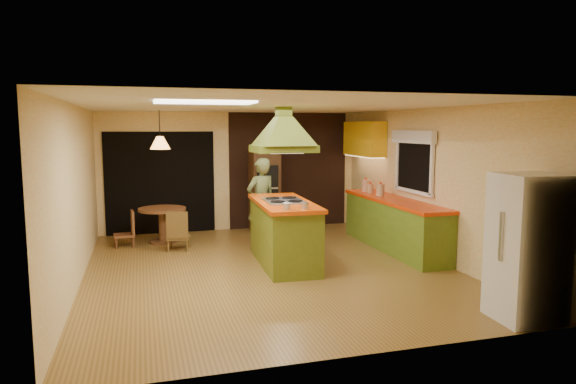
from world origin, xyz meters
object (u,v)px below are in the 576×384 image
object	(u,v)px
dining_table	(162,219)
canister_large	(366,186)
man	(261,202)
wall_oven	(264,189)
kitchen_island	(284,232)
refrigerator	(528,248)

from	to	relation	value
dining_table	canister_large	bearing A→B (deg)	-8.35
man	wall_oven	world-z (taller)	wall_oven
kitchen_island	wall_oven	size ratio (longest dim) A/B	1.18
kitchen_island	dining_table	xyz separation A→B (m)	(-1.80, 2.09, -0.05)
man	canister_large	size ratio (longest dim) A/B	6.89
wall_oven	man	bearing A→B (deg)	-106.79
kitchen_island	dining_table	bearing A→B (deg)	133.55
dining_table	refrigerator	bearing A→B (deg)	-53.72
kitchen_island	dining_table	world-z (taller)	kitchen_island
kitchen_island	refrigerator	world-z (taller)	refrigerator
dining_table	canister_large	distance (m)	4.00
man	dining_table	world-z (taller)	man
wall_oven	canister_large	size ratio (longest dim) A/B	7.46
kitchen_island	canister_large	xyz separation A→B (m)	(2.11, 1.51, 0.52)
man	kitchen_island	bearing A→B (deg)	71.98
kitchen_island	dining_table	distance (m)	2.76
refrigerator	wall_oven	world-z (taller)	wall_oven
wall_oven	dining_table	xyz separation A→B (m)	(-2.15, -0.67, -0.41)
refrigerator	wall_oven	distance (m)	6.07
dining_table	canister_large	size ratio (longest dim) A/B	3.77
refrigerator	dining_table	distance (m)	6.43
kitchen_island	man	distance (m)	1.41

